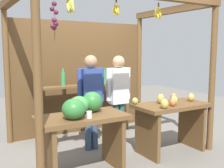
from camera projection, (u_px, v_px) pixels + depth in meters
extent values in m
plane|color=slate|center=(106.00, 146.00, 4.75)|extent=(12.00, 12.00, 0.00)
cylinder|color=brown|center=(38.00, 89.00, 3.01)|extent=(0.10, 0.10, 2.47)
cylinder|color=brown|center=(212.00, 76.00, 4.43)|extent=(0.10, 0.10, 2.47)
cylinder|color=brown|center=(7.00, 75.00, 4.76)|extent=(0.10, 0.10, 2.47)
cylinder|color=brown|center=(139.00, 69.00, 6.18)|extent=(0.10, 0.10, 2.47)
cube|color=brown|center=(171.00, 10.00, 5.16)|extent=(0.12, 2.14, 0.12)
cube|color=#52381E|center=(81.00, 77.00, 5.50)|extent=(2.85, 0.04, 2.23)
cylinder|color=brown|center=(159.00, 5.00, 3.86)|extent=(0.02, 0.02, 0.06)
ellipsoid|color=gold|center=(160.00, 14.00, 3.90)|extent=(0.04, 0.07, 0.15)
ellipsoid|color=gold|center=(158.00, 14.00, 3.91)|extent=(0.08, 0.06, 0.15)
ellipsoid|color=gold|center=(156.00, 13.00, 3.91)|extent=(0.06, 0.04, 0.15)
ellipsoid|color=gold|center=(156.00, 12.00, 3.87)|extent=(0.06, 0.09, 0.15)
ellipsoid|color=gold|center=(157.00, 14.00, 3.84)|extent=(0.06, 0.07, 0.15)
ellipsoid|color=gold|center=(159.00, 13.00, 3.83)|extent=(0.09, 0.06, 0.15)
ellipsoid|color=gold|center=(160.00, 13.00, 3.86)|extent=(0.08, 0.07, 0.15)
ellipsoid|color=#D1CC4C|center=(73.00, 6.00, 3.16)|extent=(0.04, 0.09, 0.15)
ellipsoid|color=#D1CC4C|center=(72.00, 7.00, 3.18)|extent=(0.06, 0.06, 0.16)
ellipsoid|color=#D1CC4C|center=(69.00, 7.00, 3.19)|extent=(0.08, 0.04, 0.15)
ellipsoid|color=#D1CC4C|center=(68.00, 4.00, 3.15)|extent=(0.05, 0.06, 0.15)
ellipsoid|color=#D1CC4C|center=(68.00, 6.00, 3.13)|extent=(0.04, 0.09, 0.15)
ellipsoid|color=#D1CC4C|center=(70.00, 4.00, 3.13)|extent=(0.06, 0.06, 0.16)
ellipsoid|color=#D1CC4C|center=(72.00, 6.00, 3.12)|extent=(0.08, 0.04, 0.15)
ellipsoid|color=#D1CC4C|center=(73.00, 7.00, 3.14)|extent=(0.08, 0.07, 0.16)
cylinder|color=brown|center=(116.00, 0.00, 3.49)|extent=(0.02, 0.02, 0.06)
ellipsoid|color=gold|center=(118.00, 11.00, 3.52)|extent=(0.04, 0.06, 0.14)
ellipsoid|color=gold|center=(116.00, 10.00, 3.55)|extent=(0.06, 0.05, 0.14)
ellipsoid|color=gold|center=(114.00, 11.00, 3.51)|extent=(0.05, 0.06, 0.14)
ellipsoid|color=gold|center=(116.00, 9.00, 3.48)|extent=(0.06, 0.07, 0.14)
ellipsoid|color=gold|center=(118.00, 10.00, 3.48)|extent=(0.07, 0.04, 0.14)
cylinder|color=#4C422D|center=(54.00, 19.00, 3.47)|extent=(0.01, 0.01, 0.55)
sphere|color=#47142D|center=(54.00, 4.00, 3.46)|extent=(0.07, 0.07, 0.07)
sphere|color=#47142D|center=(52.00, 9.00, 3.46)|extent=(0.06, 0.06, 0.06)
sphere|color=#511938|center=(56.00, 12.00, 3.47)|extent=(0.06, 0.06, 0.06)
sphere|color=#601E42|center=(54.00, 20.00, 3.47)|extent=(0.07, 0.07, 0.07)
sphere|color=#47142D|center=(56.00, 24.00, 3.49)|extent=(0.07, 0.07, 0.07)
sphere|color=#511938|center=(52.00, 26.00, 3.47)|extent=(0.06, 0.06, 0.06)
sphere|color=#511938|center=(54.00, 28.00, 3.48)|extent=(0.07, 0.07, 0.07)
cube|color=brown|center=(82.00, 118.00, 3.61)|extent=(1.20, 0.64, 0.06)
cube|color=brown|center=(48.00, 153.00, 3.42)|extent=(0.06, 0.58, 0.74)
cube|color=brown|center=(113.00, 141.00, 3.90)|extent=(0.06, 0.58, 0.74)
ellipsoid|color=#2D7533|center=(74.00, 109.00, 3.38)|extent=(0.41, 0.41, 0.26)
ellipsoid|color=#2D7533|center=(92.00, 102.00, 3.79)|extent=(0.39, 0.39, 0.29)
ellipsoid|color=#429347|center=(79.00, 105.00, 3.66)|extent=(0.38, 0.38, 0.25)
cylinder|color=white|center=(89.00, 115.00, 3.45)|extent=(0.07, 0.07, 0.09)
cube|color=brown|center=(171.00, 105.00, 4.39)|extent=(1.20, 0.64, 0.06)
cube|color=brown|center=(147.00, 134.00, 4.20)|extent=(0.06, 0.58, 0.74)
cube|color=brown|center=(191.00, 125.00, 4.68)|extent=(0.06, 0.58, 0.74)
ellipsoid|color=#CC7038|center=(165.00, 104.00, 4.07)|extent=(0.14, 0.14, 0.12)
ellipsoid|color=#A8B24C|center=(135.00, 101.00, 4.33)|extent=(0.11, 0.11, 0.11)
ellipsoid|color=#CC7038|center=(173.00, 102.00, 4.17)|extent=(0.12, 0.12, 0.13)
ellipsoid|color=#B79E47|center=(161.00, 99.00, 4.38)|extent=(0.12, 0.12, 0.16)
ellipsoid|color=#CC7038|center=(174.00, 96.00, 4.72)|extent=(0.15, 0.15, 0.12)
ellipsoid|color=#A8B24C|center=(174.00, 100.00, 4.29)|extent=(0.15, 0.15, 0.14)
ellipsoid|color=#B79E47|center=(164.00, 104.00, 4.00)|extent=(0.16, 0.16, 0.15)
ellipsoid|color=#B79E47|center=(191.00, 97.00, 4.57)|extent=(0.16, 0.16, 0.14)
cube|color=brown|center=(38.00, 115.00, 4.86)|extent=(0.05, 0.20, 1.00)
cube|color=brown|center=(125.00, 105.00, 5.79)|extent=(0.05, 0.20, 1.00)
cube|color=brown|center=(85.00, 86.00, 5.26)|extent=(1.85, 0.22, 0.04)
cylinder|color=gold|center=(41.00, 81.00, 4.82)|extent=(0.07, 0.07, 0.24)
cylinder|color=gold|center=(40.00, 73.00, 4.80)|extent=(0.03, 0.03, 0.06)
cylinder|color=#338C4C|center=(63.00, 79.00, 5.02)|extent=(0.08, 0.08, 0.27)
cylinder|color=#338C4C|center=(63.00, 70.00, 5.00)|extent=(0.03, 0.03, 0.06)
cylinder|color=silver|center=(85.00, 78.00, 5.24)|extent=(0.06, 0.06, 0.25)
cylinder|color=silver|center=(85.00, 70.00, 5.22)|extent=(0.03, 0.03, 0.06)
cylinder|color=#338C4C|center=(105.00, 77.00, 5.46)|extent=(0.07, 0.07, 0.25)
cylinder|color=#338C4C|center=(105.00, 69.00, 5.44)|extent=(0.03, 0.03, 0.06)
cylinder|color=#338C4C|center=(123.00, 76.00, 5.68)|extent=(0.07, 0.07, 0.27)
cylinder|color=#338C4C|center=(123.00, 68.00, 5.65)|extent=(0.03, 0.03, 0.06)
cylinder|color=#334A6B|center=(88.00, 128.00, 4.52)|extent=(0.11, 0.11, 0.74)
cylinder|color=#334A6B|center=(95.00, 127.00, 4.58)|extent=(0.11, 0.11, 0.74)
cube|color=#2D428C|center=(91.00, 87.00, 4.46)|extent=(0.32, 0.19, 0.63)
cylinder|color=#2D428C|center=(80.00, 86.00, 4.36)|extent=(0.08, 0.08, 0.56)
cylinder|color=#2D428C|center=(102.00, 85.00, 4.55)|extent=(0.08, 0.08, 0.56)
sphere|color=#997051|center=(91.00, 62.00, 4.41)|extent=(0.21, 0.21, 0.21)
cylinder|color=#265A56|center=(116.00, 124.00, 4.79)|extent=(0.11, 0.11, 0.74)
cylinder|color=#265A56|center=(121.00, 123.00, 4.85)|extent=(0.11, 0.11, 0.74)
cube|color=white|center=(119.00, 86.00, 4.74)|extent=(0.32, 0.19, 0.62)
cylinder|color=white|center=(109.00, 85.00, 4.63)|extent=(0.08, 0.08, 0.56)
cylinder|color=white|center=(128.00, 83.00, 4.83)|extent=(0.08, 0.08, 0.56)
sphere|color=tan|center=(119.00, 62.00, 4.68)|extent=(0.21, 0.21, 0.21)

